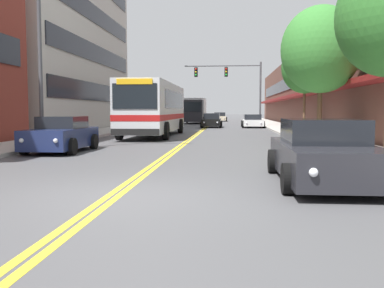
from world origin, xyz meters
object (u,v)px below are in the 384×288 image
(city_bus, at_px, (155,107))
(fire_hydrant, at_px, (324,136))
(car_black_moving_lead, at_px, (212,121))
(car_champagne_moving_second, at_px, (220,117))
(car_navy_parked_left_mid, at_px, (62,135))
(car_dark_grey_parked_left_far, at_px, (162,121))
(car_charcoal_parked_right_foreground, at_px, (323,154))
(street_tree_right_far, at_px, (305,68))
(traffic_signal_mast, at_px, (234,80))
(street_tree_right_mid, at_px, (321,50))
(box_truck, at_px, (195,110))
(car_white_parked_right_mid, at_px, (252,121))
(street_lamp_left_near, at_px, (48,16))

(city_bus, height_order, fire_hydrant, city_bus)
(car_black_moving_lead, distance_m, car_champagne_moving_second, 22.72)
(car_navy_parked_left_mid, bearing_deg, car_dark_grey_parked_left_far, 89.89)
(car_dark_grey_parked_left_far, distance_m, fire_hydrant, 25.63)
(car_charcoal_parked_right_foreground, height_order, street_tree_right_far, street_tree_right_far)
(car_dark_grey_parked_left_far, distance_m, car_champagne_moving_second, 22.86)
(car_charcoal_parked_right_foreground, relative_size, traffic_signal_mast, 0.63)
(car_charcoal_parked_right_foreground, bearing_deg, city_bus, 111.62)
(traffic_signal_mast, relative_size, street_tree_right_mid, 1.18)
(box_truck, xyz_separation_m, fire_hydrant, (8.03, -35.80, -1.02))
(street_tree_right_far, distance_m, fire_hydrant, 11.93)
(car_charcoal_parked_right_foreground, relative_size, fire_hydrant, 5.06)
(car_charcoal_parked_right_foreground, distance_m, car_white_parked_right_mid, 31.13)
(street_lamp_left_near, bearing_deg, car_charcoal_parked_right_foreground, -36.52)
(city_bus, xyz_separation_m, car_dark_grey_parked_left_far, (-1.78, 14.04, -1.21))
(box_truck, bearing_deg, car_black_moving_lead, -78.37)
(car_navy_parked_left_mid, height_order, street_tree_right_far, street_tree_right_far)
(car_charcoal_parked_right_foreground, xyz_separation_m, fire_hydrant, (1.67, 7.71, -0.04))
(car_charcoal_parked_right_foreground, distance_m, fire_hydrant, 7.89)
(car_charcoal_parked_right_foreground, height_order, box_truck, box_truck)
(car_navy_parked_left_mid, relative_size, street_lamp_left_near, 0.46)
(city_bus, relative_size, car_charcoal_parked_right_foreground, 2.43)
(city_bus, relative_size, street_tree_right_far, 1.93)
(box_truck, bearing_deg, traffic_signal_mast, -66.83)
(street_lamp_left_near, bearing_deg, car_navy_parked_left_mid, -31.80)
(car_dark_grey_parked_left_far, distance_m, street_tree_right_mid, 23.22)
(traffic_signal_mast, height_order, street_tree_right_mid, street_tree_right_mid)
(city_bus, xyz_separation_m, street_lamp_left_near, (-2.42, -10.33, 3.48))
(car_black_moving_lead, height_order, fire_hydrant, car_black_moving_lead)
(car_dark_grey_parked_left_far, bearing_deg, city_bus, -82.79)
(car_charcoal_parked_right_foreground, xyz_separation_m, street_tree_right_far, (2.81, 18.97, 3.73))
(traffic_signal_mast, bearing_deg, fire_hydrant, -82.31)
(street_tree_right_far, relative_size, fire_hydrant, 6.35)
(car_black_moving_lead, relative_size, street_tree_right_far, 0.72)
(box_truck, bearing_deg, car_white_parked_right_mid, -62.39)
(car_white_parked_right_mid, distance_m, street_lamp_left_near, 26.46)
(car_navy_parked_left_mid, bearing_deg, fire_hydrant, 6.94)
(car_navy_parked_left_mid, relative_size, car_white_parked_right_mid, 0.84)
(car_champagne_moving_second, distance_m, fire_hydrant, 46.06)
(car_dark_grey_parked_left_far, bearing_deg, fire_hydrant, -66.43)
(car_dark_grey_parked_left_far, distance_m, car_charcoal_parked_right_foreground, 32.36)
(box_truck, bearing_deg, car_charcoal_parked_right_foreground, -81.68)
(city_bus, relative_size, traffic_signal_mast, 1.53)
(city_bus, bearing_deg, car_black_moving_lead, 77.31)
(car_charcoal_parked_right_foreground, height_order, fire_hydrant, car_charcoal_parked_right_foreground)
(traffic_signal_mast, bearing_deg, car_navy_parked_left_mid, -104.87)
(street_lamp_left_near, height_order, street_tree_right_far, street_lamp_left_near)
(car_white_parked_right_mid, relative_size, street_tree_right_mid, 0.77)
(car_dark_grey_parked_left_far, relative_size, car_champagne_moving_second, 1.04)
(fire_hydrant, bearing_deg, street_lamp_left_near, -175.35)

